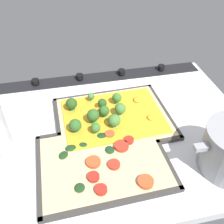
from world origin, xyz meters
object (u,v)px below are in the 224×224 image
object	(u,v)px
veggie_pizza_back	(104,161)
broccoli_pizza	(109,115)
baking_tray_front	(113,119)
baking_tray_back	(103,163)

from	to	relation	value
veggie_pizza_back	broccoli_pizza	bearing A→B (deg)	-106.02
broccoli_pizza	veggie_pizza_back	bearing A→B (deg)	73.98
broccoli_pizza	veggie_pizza_back	xyz separation A→B (cm)	(4.93, 17.18, -0.91)
baking_tray_front	baking_tray_back	size ratio (longest dim) A/B	1.04
broccoli_pizza	veggie_pizza_back	distance (cm)	17.89
veggie_pizza_back	baking_tray_back	bearing A→B (deg)	-16.45
baking_tray_front	broccoli_pizza	size ratio (longest dim) A/B	1.07
baking_tray_front	veggie_pizza_back	size ratio (longest dim) A/B	1.12
baking_tray_front	broccoli_pizza	xyz separation A→B (cm)	(1.29, 0.06, 1.64)
baking_tray_front	veggie_pizza_back	bearing A→B (deg)	70.15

